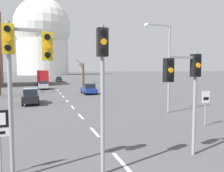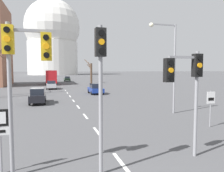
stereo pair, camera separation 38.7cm
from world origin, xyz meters
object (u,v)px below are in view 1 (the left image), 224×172
traffic_signal_near_right (186,78)px  sedan_mid_centre (59,79)px  traffic_signal_near_left (23,61)px  sedan_near_right (89,89)px  traffic_signal_centre_tall (103,72)px  street_lamp_right (164,58)px  speed_limit_sign (206,102)px  sedan_near_left (43,85)px  sedan_far_left (31,96)px  city_bus (43,76)px

traffic_signal_near_right → sedan_mid_centre: bearing=90.1°
traffic_signal_near_left → sedan_near_right: bearing=72.8°
sedan_mid_centre → traffic_signal_centre_tall: bearing=-93.3°
street_lamp_right → sedan_near_right: (-2.88, 16.34, -3.87)m
speed_limit_sign → sedan_mid_centre: 58.60m
traffic_signal_near_right → street_lamp_right: (4.17, 8.42, 1.31)m
traffic_signal_near_left → sedan_mid_centre: bearing=84.3°
street_lamp_right → sedan_near_left: bearing=109.2°
traffic_signal_near_right → sedan_near_left: 35.61m
traffic_signal_near_right → sedan_near_right: bearing=87.0°
street_lamp_right → speed_limit_sign: bearing=-86.5°
traffic_signal_centre_tall → sedan_far_left: bearing=99.5°
traffic_signal_centre_tall → sedan_far_left: (-2.98, 17.73, -2.78)m
traffic_signal_near_left → sedan_near_right: (7.62, 24.56, -3.19)m
sedan_far_left → city_bus: (1.70, 32.38, 1.21)m
traffic_signal_near_left → city_bus: 49.50m
traffic_signal_near_left → sedan_near_left: (1.18, 34.94, -3.15)m
speed_limit_sign → sedan_near_right: (-3.17, 20.97, -0.79)m
sedan_near_left → sedan_far_left: size_ratio=1.05×
street_lamp_right → sedan_mid_centre: bearing=94.6°
speed_limit_sign → city_bus: size_ratio=0.22×
traffic_signal_near_left → street_lamp_right: 13.36m
traffic_signal_centre_tall → street_lamp_right: size_ratio=0.70×
speed_limit_sign → traffic_signal_near_right: bearing=-139.6°
traffic_signal_near_left → sedan_near_right: size_ratio=1.28×
sedan_near_left → traffic_signal_near_left: bearing=-91.9°
sedan_mid_centre → sedan_near_right: bearing=-87.8°
sedan_far_left → sedan_mid_centre: bearing=81.6°
speed_limit_sign → sedan_mid_centre: bearing=94.5°
sedan_far_left → traffic_signal_near_right: bearing=-68.7°
sedan_far_left → city_bus: bearing=87.0°
traffic_signal_near_right → sedan_near_right: size_ratio=1.08×
speed_limit_sign → sedan_far_left: speed_limit_sign is taller
speed_limit_sign → sedan_mid_centre: size_ratio=0.59×
sedan_mid_centre → city_bus: 13.55m
speed_limit_sign → sedan_far_left: 17.54m
traffic_signal_near_right → traffic_signal_centre_tall: bearing=-173.0°
traffic_signal_near_left → city_bus: bearing=88.5°
traffic_signal_near_right → sedan_near_left: bearing=98.4°
sedan_near_right → sedan_far_left: (-8.03, -7.49, 0.04)m
street_lamp_right → sedan_near_left: 28.56m
traffic_signal_near_left → speed_limit_sign: bearing=18.4°
street_lamp_right → traffic_signal_near_right: bearing=-116.3°
traffic_signal_near_left → sedan_near_right: traffic_signal_near_left is taller
traffic_signal_near_left → sedan_mid_centre: 62.40m
sedan_far_left → sedan_near_left: bearing=84.9°
traffic_signal_near_left → traffic_signal_centre_tall: (2.58, -0.66, -0.36)m
traffic_signal_near_right → street_lamp_right: size_ratio=0.60×
sedan_far_left → city_bus: 32.44m
traffic_signal_near_left → sedan_near_right: 25.91m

